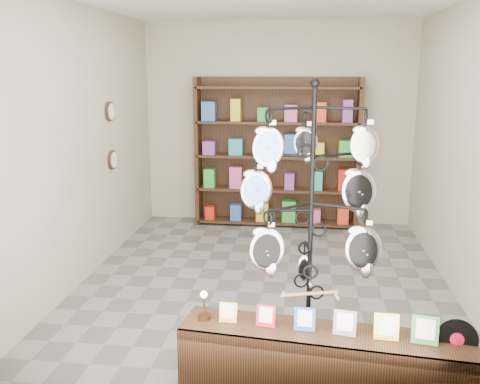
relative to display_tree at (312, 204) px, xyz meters
name	(u,v)px	position (x,y,z in m)	size (l,w,h in m)	color
ground	(264,282)	(-0.47, 1.56, -1.29)	(5.00, 5.00, 0.00)	slate
room_envelope	(266,114)	(-0.47, 1.56, 0.56)	(5.00, 5.00, 5.00)	#B6AB93
display_tree	(312,204)	(0.00, 0.00, 0.00)	(1.15, 1.09, 2.24)	black
front_shelf	(323,364)	(0.11, -0.52, -1.04)	(2.07, 0.64, 0.72)	black
back_shelving	(277,157)	(-0.47, 3.85, -0.26)	(2.42, 0.36, 2.20)	black
wall_clocks	(112,136)	(-2.44, 2.36, 0.21)	(0.03, 0.24, 0.84)	black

